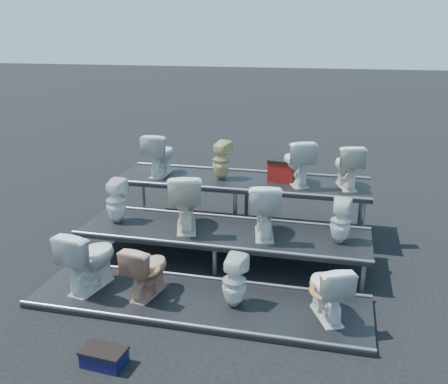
% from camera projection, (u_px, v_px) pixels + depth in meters
% --- Properties ---
extents(ground, '(80.00, 80.00, 0.00)m').
position_uv_depth(ground, '(223.00, 260.00, 7.40)').
color(ground, black).
rests_on(ground, ground).
extents(tier_front, '(4.20, 1.20, 0.06)m').
position_uv_depth(tier_front, '(198.00, 302.00, 6.19)').
color(tier_front, black).
rests_on(tier_front, ground).
extents(tier_mid, '(4.20, 1.20, 0.46)m').
position_uv_depth(tier_mid, '(223.00, 246.00, 7.33)').
color(tier_mid, black).
rests_on(tier_mid, ground).
extents(tier_back, '(4.20, 1.20, 0.86)m').
position_uv_depth(tier_back, '(241.00, 204.00, 8.47)').
color(tier_back, black).
rests_on(tier_back, ground).
extents(toilet_0, '(0.61, 0.88, 0.83)m').
position_uv_depth(toilet_0, '(89.00, 258.00, 6.37)').
color(toilet_0, silver).
rests_on(toilet_0, tier_front).
extents(toilet_1, '(0.51, 0.74, 0.70)m').
position_uv_depth(toilet_1, '(147.00, 269.00, 6.22)').
color(toilet_1, tan).
rests_on(toilet_1, tier_front).
extents(toilet_2, '(0.34, 0.35, 0.65)m').
position_uv_depth(toilet_2, '(234.00, 281.00, 5.98)').
color(toilet_2, silver).
rests_on(toilet_2, tier_front).
extents(toilet_3, '(0.64, 0.79, 0.70)m').
position_uv_depth(toilet_3, '(328.00, 289.00, 5.72)').
color(toilet_3, silver).
rests_on(toilet_3, tier_front).
extents(toilet_4, '(0.34, 0.34, 0.67)m').
position_uv_depth(toilet_4, '(116.00, 201.00, 7.52)').
color(toilet_4, silver).
rests_on(toilet_4, tier_mid).
extents(toilet_5, '(0.70, 0.94, 0.86)m').
position_uv_depth(toilet_5, '(185.00, 200.00, 7.25)').
color(toilet_5, silver).
rests_on(toilet_5, tier_mid).
extents(toilet_6, '(0.59, 0.85, 0.80)m').
position_uv_depth(toilet_6, '(264.00, 209.00, 7.00)').
color(toilet_6, silver).
rests_on(toilet_6, tier_mid).
extents(toilet_7, '(0.31, 0.31, 0.62)m').
position_uv_depth(toilet_7, '(341.00, 221.00, 6.79)').
color(toilet_7, silver).
rests_on(toilet_7, tier_mid).
extents(toilet_8, '(0.43, 0.73, 0.73)m').
position_uv_depth(toilet_8, '(160.00, 154.00, 8.54)').
color(toilet_8, silver).
rests_on(toilet_8, tier_back).
extents(toilet_9, '(0.36, 0.37, 0.65)m').
position_uv_depth(toilet_9, '(221.00, 160.00, 8.31)').
color(toilet_9, '#D0C087').
rests_on(toilet_9, tier_back).
extents(toilet_10, '(0.68, 0.84, 0.75)m').
position_uv_depth(toilet_10, '(297.00, 162.00, 8.02)').
color(toilet_10, silver).
rests_on(toilet_10, tier_back).
extents(toilet_11, '(0.56, 0.78, 0.71)m').
position_uv_depth(toilet_11, '(347.00, 166.00, 7.84)').
color(toilet_11, silver).
rests_on(toilet_11, tier_back).
extents(red_crate, '(0.49, 0.42, 0.31)m').
position_uv_depth(red_crate, '(283.00, 171.00, 8.27)').
color(red_crate, maroon).
rests_on(red_crate, tier_back).
extents(step_stool, '(0.45, 0.29, 0.15)m').
position_uv_depth(step_stool, '(104.00, 358.00, 5.05)').
color(step_stool, '#0E0F35').
rests_on(step_stool, ground).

